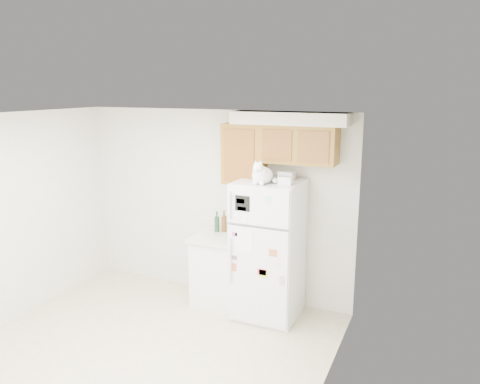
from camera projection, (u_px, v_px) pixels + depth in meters
The scene contains 9 objects.
ground_plane at pixel (129, 365), 4.79m from camera, with size 3.80×4.00×0.01m, color beige.
room_shell at pixel (146, 203), 4.59m from camera, with size 3.84×4.04×2.52m.
refrigerator at pixel (268, 250), 5.68m from camera, with size 0.76×0.78×1.70m.
base_counter at pixel (220, 269), 6.10m from camera, with size 0.64×0.64×0.92m.
cat at pixel (262, 175), 5.32m from camera, with size 0.28×0.41×0.29m.
storage_box_back at pixel (287, 176), 5.57m from camera, with size 0.18×0.13×0.10m, color white.
storage_box_front at pixel (285, 180), 5.31m from camera, with size 0.15×0.11×0.09m, color white.
bottle_green at pixel (217, 222), 6.12m from camera, with size 0.06×0.06×0.28m, color #19381E, non-canonical shape.
bottle_amber at pixel (224, 221), 6.13m from camera, with size 0.07×0.07×0.29m, color #593814, non-canonical shape.
Camera 1 is at (2.76, -3.47, 2.79)m, focal length 35.00 mm.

